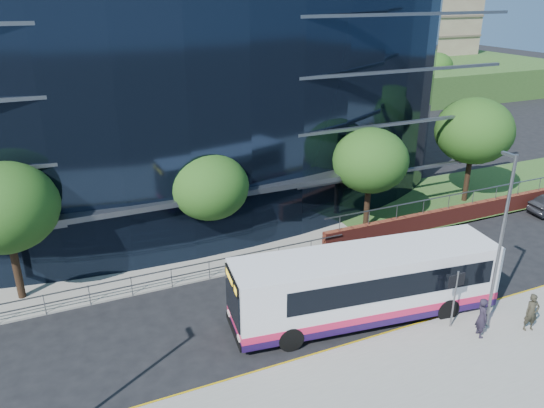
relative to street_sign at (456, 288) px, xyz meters
name	(u,v)px	position (x,y,z in m)	size (l,w,h in m)	color
ground	(345,334)	(-4.50, 1.59, -2.15)	(200.00, 200.00, 0.00)	black
kerb	(357,346)	(-4.50, 0.59, -2.07)	(80.00, 0.25, 0.16)	gray
yellow_line_outer	(355,344)	(-4.50, 0.79, -2.14)	(80.00, 0.08, 0.01)	gold
yellow_line_inner	(353,342)	(-4.50, 0.94, -2.14)	(80.00, 0.08, 0.01)	gold
far_forecourt	(155,253)	(-10.50, 12.59, -2.10)	(50.00, 8.00, 0.10)	gray
grass_verge	(533,181)	(19.50, 12.59, -2.09)	(36.00, 8.00, 0.12)	#2D511E
glass_office	(143,85)	(-8.50, 22.44, 5.85)	(44.00, 23.10, 16.00)	black
retaining_wall	(537,198)	(15.50, 8.89, -1.54)	(34.00, 0.40, 2.11)	maroon
guard_railings	(131,282)	(-12.50, 8.59, -1.33)	(24.00, 0.05, 1.10)	slate
apartment_block	(332,10)	(27.50, 58.80, 8.96)	(60.00, 42.00, 30.00)	#2D511E
street_sign	(456,288)	(0.00, 0.00, 0.00)	(0.85, 0.09, 2.80)	slate
tree_far_a	(4,208)	(-17.50, 10.59, 2.71)	(4.95, 4.95, 6.98)	black
tree_far_b	(210,187)	(-7.50, 11.09, 2.06)	(4.29, 4.29, 6.05)	black
tree_far_c	(370,161)	(2.50, 10.59, 2.39)	(4.62, 4.62, 6.51)	black
tree_far_d	(474,131)	(11.50, 11.59, 3.04)	(5.28, 5.28, 7.44)	black
tree_dist_e	(344,73)	(19.50, 41.59, 2.39)	(4.62, 4.62, 6.51)	black
tree_dist_f	(437,66)	(35.50, 43.59, 2.06)	(4.29, 4.29, 6.05)	black
streetlight_east	(501,239)	(1.50, -0.59, 2.29)	(0.15, 0.77, 8.00)	slate
city_bus	(368,284)	(-2.93, 2.35, -0.38)	(12.60, 4.36, 3.34)	white
pedestrian	(482,317)	(0.68, -1.05, -1.07)	(0.68, 0.44, 1.85)	black
pedestrian_b	(532,312)	(3.00, -1.60, -1.11)	(0.65, 0.42, 1.77)	#2D2A1F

